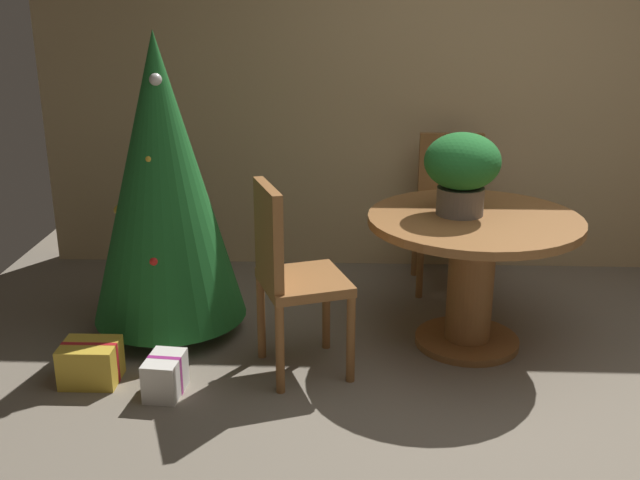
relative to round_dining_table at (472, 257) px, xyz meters
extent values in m
plane|color=#756B5B|center=(0.21, -0.88, -0.51)|extent=(6.60, 6.60, 0.00)
cube|color=tan|center=(0.21, 1.32, 0.79)|extent=(6.00, 0.10, 2.60)
cylinder|color=brown|center=(0.00, 0.00, -0.49)|extent=(0.57, 0.57, 0.04)
cylinder|color=brown|center=(0.00, 0.00, -0.14)|extent=(0.25, 0.25, 0.66)
cylinder|color=brown|center=(0.00, 0.00, 0.21)|extent=(1.14, 1.14, 0.05)
cylinder|color=#665B51|center=(-0.08, 0.04, 0.31)|extent=(0.25, 0.25, 0.15)
ellipsoid|color=#1E6628|center=(-0.08, 0.04, 0.52)|extent=(0.40, 0.40, 0.30)
sphere|color=#EAD14C|center=(-0.11, -0.07, 0.53)|extent=(0.06, 0.06, 0.06)
sphere|color=#EAD14C|center=(0.08, 0.09, 0.55)|extent=(0.06, 0.06, 0.06)
cylinder|color=brown|center=(0.21, 0.66, -0.29)|extent=(0.04, 0.04, 0.44)
cylinder|color=brown|center=(-0.21, 0.66, -0.29)|extent=(0.04, 0.04, 0.44)
cylinder|color=brown|center=(0.21, 1.05, -0.29)|extent=(0.04, 0.04, 0.44)
cylinder|color=brown|center=(-0.21, 1.05, -0.29)|extent=(0.04, 0.04, 0.44)
cube|color=brown|center=(0.00, 0.86, -0.05)|extent=(0.46, 0.43, 0.05)
cube|color=brown|center=(0.00, 1.05, 0.23)|extent=(0.42, 0.05, 0.50)
cylinder|color=brown|center=(-0.79, -0.08, -0.28)|extent=(0.04, 0.04, 0.46)
cylinder|color=brown|center=(-0.65, -0.45, -0.28)|extent=(0.04, 0.04, 0.46)
cylinder|color=brown|center=(-1.13, -0.20, -0.28)|extent=(0.04, 0.04, 0.46)
cylinder|color=brown|center=(-0.99, -0.57, -0.28)|extent=(0.04, 0.04, 0.46)
cube|color=brown|center=(-0.89, -0.32, -0.03)|extent=(0.53, 0.55, 0.05)
cube|color=brown|center=(-1.06, -0.39, 0.24)|extent=(0.18, 0.39, 0.49)
cylinder|color=brown|center=(-1.69, 0.11, -0.46)|extent=(0.10, 0.10, 0.10)
cone|color=#1E6628|center=(-1.69, 0.11, 0.38)|extent=(0.86, 0.86, 1.59)
sphere|color=#2D51A8|center=(-1.69, 0.31, 0.43)|extent=(0.06, 0.06, 0.06)
sphere|color=red|center=(-1.68, -0.18, 0.02)|extent=(0.05, 0.05, 0.05)
sphere|color=gold|center=(-1.93, 0.08, 0.22)|extent=(0.06, 0.06, 0.06)
sphere|color=silver|center=(-1.67, 0.05, 0.93)|extent=(0.07, 0.07, 0.07)
sphere|color=silver|center=(-1.44, 0.34, -0.14)|extent=(0.05, 0.05, 0.05)
sphere|color=gold|center=(-1.71, -0.04, 0.53)|extent=(0.05, 0.05, 0.05)
sphere|color=#2D51A8|center=(-2.00, 0.05, -0.16)|extent=(0.06, 0.06, 0.06)
cube|color=gold|center=(-1.96, -0.50, -0.41)|extent=(0.28, 0.23, 0.21)
cube|color=red|center=(-1.96, -0.50, -0.41)|extent=(0.28, 0.03, 0.21)
cube|color=silver|center=(-1.55, -0.61, -0.42)|extent=(0.19, 0.25, 0.19)
cube|color=#9E287A|center=(-1.55, -0.61, -0.42)|extent=(0.17, 0.05, 0.20)
camera|label=1|loc=(-0.67, -3.81, 1.38)|focal=41.93mm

